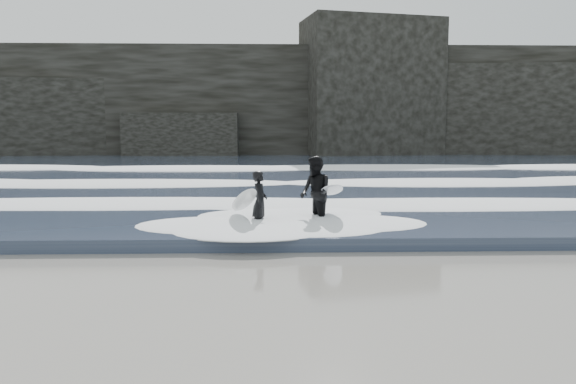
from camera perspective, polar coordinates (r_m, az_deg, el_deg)
name	(u,v)px	position (r m, az deg, el deg)	size (l,w,h in m)	color
ground	(282,295)	(8.94, -0.57, -10.44)	(120.00, 120.00, 0.00)	olive
sea	(273,166)	(37.63, -1.53, 2.67)	(90.00, 52.00, 0.30)	#2D384E
headland	(272,104)	(54.61, -1.64, 8.92)	(70.00, 9.00, 10.00)	black
foam_near	(276,199)	(17.69, -1.21, -0.72)	(60.00, 3.20, 0.20)	white
foam_mid	(274,179)	(24.65, -1.38, 1.34)	(60.00, 4.00, 0.24)	white
foam_far	(273,165)	(33.62, -1.50, 2.74)	(60.00, 4.80, 0.30)	white
surfer_left	(256,201)	(14.11, -3.25, -0.96)	(1.10, 1.87, 1.56)	black
surfer_right	(317,193)	(14.51, 2.95, -0.07)	(1.23, 2.08, 1.91)	black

